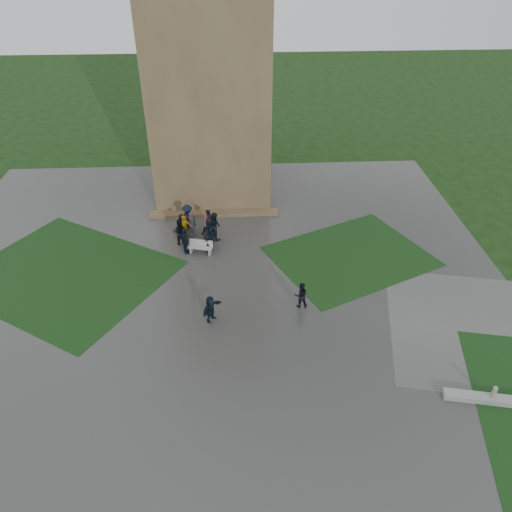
{
  "coord_description": "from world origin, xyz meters",
  "views": [
    {
      "loc": [
        1.36,
        -19.96,
        17.47
      ],
      "look_at": [
        2.6,
        3.62,
        1.2
      ],
      "focal_mm": 35.0,
      "sensor_mm": 36.0,
      "label": 1
    }
  ],
  "objects_px": {
    "bench": "(201,247)",
    "pedestrian_near": "(301,295)",
    "pedestrian_mid": "(211,309)",
    "tower": "(209,66)"
  },
  "relations": [
    {
      "from": "tower",
      "to": "pedestrian_mid",
      "type": "distance_m",
      "value": 17.45
    },
    {
      "from": "pedestrian_near",
      "to": "bench",
      "type": "bearing_deg",
      "value": -46.39
    },
    {
      "from": "tower",
      "to": "bench",
      "type": "xyz_separation_m",
      "value": [
        -0.71,
        -9.12,
        -8.53
      ]
    },
    {
      "from": "tower",
      "to": "pedestrian_near",
      "type": "distance_m",
      "value": 17.38
    },
    {
      "from": "pedestrian_mid",
      "to": "bench",
      "type": "bearing_deg",
      "value": 44.97
    },
    {
      "from": "pedestrian_near",
      "to": "tower",
      "type": "bearing_deg",
      "value": -73.68
    },
    {
      "from": "bench",
      "to": "pedestrian_mid",
      "type": "distance_m",
      "value": 6.32
    },
    {
      "from": "bench",
      "to": "pedestrian_near",
      "type": "height_order",
      "value": "pedestrian_near"
    },
    {
      "from": "pedestrian_mid",
      "to": "tower",
      "type": "bearing_deg",
      "value": 38.16
    },
    {
      "from": "bench",
      "to": "pedestrian_mid",
      "type": "height_order",
      "value": "pedestrian_mid"
    }
  ]
}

